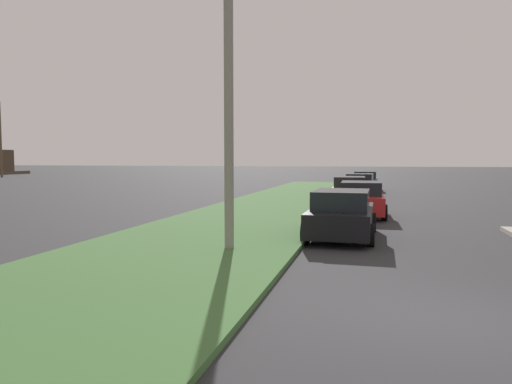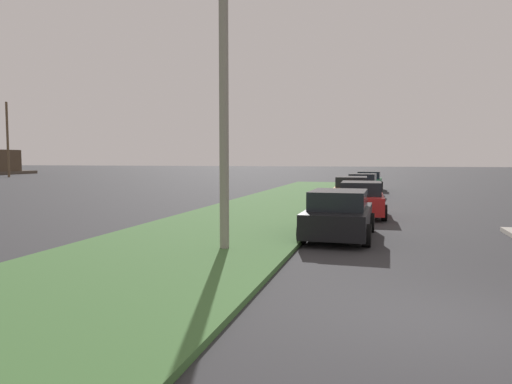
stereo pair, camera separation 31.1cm
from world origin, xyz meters
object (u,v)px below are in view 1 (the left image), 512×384
object	(u,v)px
parked_car_blue	(360,185)
parked_car_black	(342,215)
parked_car_orange	(350,190)
parked_car_red	(361,199)
streetlight	(242,80)
parked_car_green	(365,181)
distant_utility_pole	(0,140)

from	to	relation	value
parked_car_blue	parked_car_black	bearing A→B (deg)	-177.70
parked_car_orange	parked_car_blue	xyz separation A→B (m)	(5.39, -0.41, 0.00)
parked_car_red	streetlight	size ratio (longest dim) A/B	0.58
parked_car_black	parked_car_orange	size ratio (longest dim) A/B	1.00
parked_car_orange	parked_car_blue	distance (m)	5.40
parked_car_black	parked_car_red	xyz separation A→B (m)	(5.73, -0.44, 0.00)
parked_car_red	parked_car_green	bearing A→B (deg)	-1.43
parked_car_orange	parked_car_blue	bearing A→B (deg)	-5.91
distant_utility_pole	parked_car_green	bearing A→B (deg)	-107.47
parked_car_blue	streetlight	xyz separation A→B (m)	(-19.76, 2.43, 3.67)
parked_car_black	streetlight	bearing A→B (deg)	143.35
parked_car_red	parked_car_blue	bearing A→B (deg)	0.01
parked_car_orange	distant_utility_pole	world-z (taller)	distant_utility_pole
parked_car_black	parked_car_blue	world-z (taller)	same
parked_car_black	distant_utility_pole	xyz separation A→B (m)	(37.47, 46.90, 4.28)
parked_car_red	parked_car_blue	size ratio (longest dim) A/B	0.99
parked_car_black	parked_car_orange	xyz separation A→B (m)	(11.39, 0.29, 0.00)
parked_car_black	parked_car_green	distance (m)	22.59
parked_car_green	streetlight	world-z (taller)	streetlight
streetlight	parked_car_orange	bearing A→B (deg)	-8.01
parked_car_black	distant_utility_pole	distance (m)	60.19
parked_car_black	parked_car_red	size ratio (longest dim) A/B	1.00
parked_car_red	distant_utility_pole	world-z (taller)	distant_utility_pole
parked_car_red	parked_car_blue	xyz separation A→B (m)	(11.05, 0.32, 0.00)
parked_car_red	parked_car_orange	size ratio (longest dim) A/B	1.00
parked_car_red	streetlight	bearing A→B (deg)	160.85
parked_car_orange	streetlight	distance (m)	14.97
parked_car_blue	distant_utility_pole	xyz separation A→B (m)	(20.69, 47.02, 4.28)
parked_car_red	parked_car_orange	bearing A→B (deg)	5.68
streetlight	parked_car_black	bearing A→B (deg)	-37.78
parked_car_green	distant_utility_pole	size ratio (longest dim) A/B	0.43
streetlight	distant_utility_pole	bearing A→B (deg)	47.79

